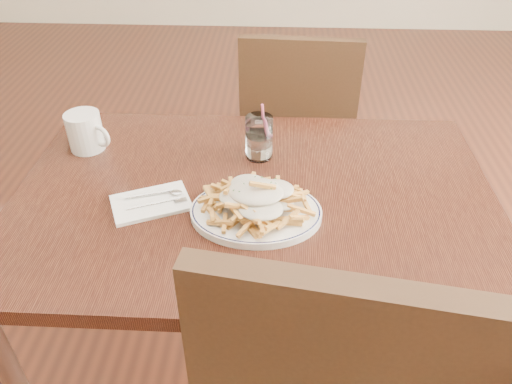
# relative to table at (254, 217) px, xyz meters

# --- Properties ---
(floor) EXTENTS (7.00, 7.00, 0.00)m
(floor) POSITION_rel_table_xyz_m (0.00, 0.00, -0.67)
(floor) COLOR black
(floor) RESTS_ON ground
(table) EXTENTS (1.20, 0.80, 0.75)m
(table) POSITION_rel_table_xyz_m (0.00, 0.00, 0.00)
(table) COLOR black
(table) RESTS_ON ground
(chair_far) EXTENTS (0.44, 0.44, 0.92)m
(chair_far) POSITION_rel_table_xyz_m (0.13, 0.74, -0.15)
(chair_far) COLOR black
(chair_far) RESTS_ON ground
(fries_plate) EXTENTS (0.35, 0.32, 0.02)m
(fries_plate) POSITION_rel_table_xyz_m (0.01, -0.09, 0.09)
(fries_plate) COLOR silver
(fries_plate) RESTS_ON table
(loaded_fries) EXTENTS (0.29, 0.27, 0.07)m
(loaded_fries) POSITION_rel_table_xyz_m (0.01, -0.09, 0.14)
(loaded_fries) COLOR #C18A3B
(loaded_fries) RESTS_ON fries_plate
(napkin) EXTENTS (0.21, 0.18, 0.01)m
(napkin) POSITION_rel_table_xyz_m (-0.25, -0.06, 0.08)
(napkin) COLOR white
(napkin) RESTS_ON table
(cutlery) EXTENTS (0.16, 0.11, 0.01)m
(cutlery) POSITION_rel_table_xyz_m (-0.25, -0.05, 0.09)
(cutlery) COLOR silver
(cutlery) RESTS_ON napkin
(water_glass) EXTENTS (0.07, 0.07, 0.16)m
(water_glass) POSITION_rel_table_xyz_m (0.00, 0.17, 0.13)
(water_glass) COLOR white
(water_glass) RESTS_ON table
(coffee_mug) EXTENTS (0.13, 0.10, 0.11)m
(coffee_mug) POSITION_rel_table_xyz_m (-0.48, 0.19, 0.13)
(coffee_mug) COLOR silver
(coffee_mug) RESTS_ON table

